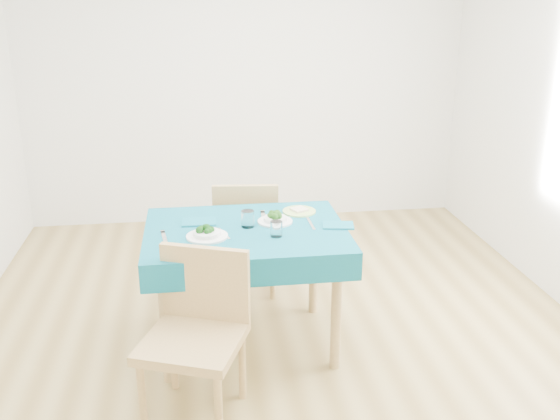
{
  "coord_description": "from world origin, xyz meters",
  "views": [
    {
      "loc": [
        -0.48,
        -3.43,
        2.06
      ],
      "look_at": [
        0.0,
        0.0,
        0.85
      ],
      "focal_mm": 40.0,
      "sensor_mm": 36.0,
      "label": 1
    }
  ],
  "objects": [
    {
      "name": "side_plate",
      "position": [
        0.15,
        0.2,
        0.76
      ],
      "size": [
        0.21,
        0.21,
        0.01
      ],
      "primitive_type": "cylinder",
      "color": "#ADD769",
      "rests_on": "table"
    },
    {
      "name": "chair_near",
      "position": [
        -0.54,
        -0.71,
        0.59
      ],
      "size": [
        0.62,
        0.65,
        1.17
      ],
      "primitive_type": "cube",
      "rotation": [
        0.0,
        0.0,
        -0.37
      ],
      "color": "#A1804B",
      "rests_on": "ground"
    },
    {
      "name": "napkin_near",
      "position": [
        -0.48,
        0.1,
        0.76
      ],
      "size": [
        0.2,
        0.15,
        0.01
      ],
      "primitive_type": "cube",
      "rotation": [
        0.0,
        0.0,
        -0.03
      ],
      "color": "#0D5C70",
      "rests_on": "table"
    },
    {
      "name": "fork_near",
      "position": [
        -0.68,
        -0.11,
        0.76
      ],
      "size": [
        0.05,
        0.18,
        0.0
      ],
      "primitive_type": "cube",
      "rotation": [
        0.0,
        0.0,
        0.13
      ],
      "color": "silver",
      "rests_on": "table"
    },
    {
      "name": "room_shell",
      "position": [
        0.0,
        0.0,
        1.35
      ],
      "size": [
        4.02,
        4.52,
        2.73
      ],
      "color": "olive",
      "rests_on": "ground"
    },
    {
      "name": "bowl_near",
      "position": [
        -0.44,
        -0.14,
        0.79
      ],
      "size": [
        0.24,
        0.24,
        0.07
      ],
      "primitive_type": null,
      "color": "white",
      "rests_on": "table"
    },
    {
      "name": "chair_far",
      "position": [
        -0.14,
        0.72,
        0.55
      ],
      "size": [
        0.49,
        0.53,
        1.1
      ],
      "primitive_type": "cube",
      "rotation": [
        0.0,
        0.0,
        3.04
      ],
      "color": "#A1804B",
      "rests_on": "ground"
    },
    {
      "name": "knife_far",
      "position": [
        0.18,
        -0.01,
        0.76
      ],
      "size": [
        0.02,
        0.21,
        0.0
      ],
      "primitive_type": "cube",
      "rotation": [
        0.0,
        0.0,
        0.02
      ],
      "color": "silver",
      "rests_on": "table"
    },
    {
      "name": "tumbler_center",
      "position": [
        -0.19,
        -0.01,
        0.81
      ],
      "size": [
        0.08,
        0.08,
        0.1
      ],
      "primitive_type": "cylinder",
      "color": "white",
      "rests_on": "table"
    },
    {
      "name": "table",
      "position": [
        -0.21,
        -0.04,
        0.38
      ],
      "size": [
        1.16,
        0.88,
        0.76
      ],
      "primitive_type": "cube",
      "color": "#095266",
      "rests_on": "ground"
    },
    {
      "name": "tumbler_side",
      "position": [
        -0.05,
        -0.18,
        0.8
      ],
      "size": [
        0.07,
        0.07,
        0.09
      ],
      "primitive_type": "cylinder",
      "color": "white",
      "rests_on": "table"
    },
    {
      "name": "bowl_far",
      "position": [
        -0.02,
        0.04,
        0.79
      ],
      "size": [
        0.21,
        0.21,
        0.06
      ],
      "primitive_type": null,
      "color": "white",
      "rests_on": "table"
    },
    {
      "name": "knife_near",
      "position": [
        -0.34,
        -0.1,
        0.76
      ],
      "size": [
        0.07,
        0.19,
        0.0
      ],
      "primitive_type": "cube",
      "rotation": [
        0.0,
        0.0,
        0.29
      ],
      "color": "silver",
      "rests_on": "table"
    },
    {
      "name": "bread_slice",
      "position": [
        0.15,
        0.2,
        0.78
      ],
      "size": [
        0.12,
        0.12,
        0.01
      ],
      "primitive_type": "cube",
      "rotation": [
        0.0,
        0.0,
        0.45
      ],
      "color": "beige",
      "rests_on": "side_plate"
    },
    {
      "name": "napkin_far",
      "position": [
        0.34,
        -0.07,
        0.76
      ],
      "size": [
        0.2,
        0.16,
        0.01
      ],
      "primitive_type": "cube",
      "rotation": [
        0.0,
        0.0,
        -0.17
      ],
      "color": "#0D5C70",
      "rests_on": "table"
    },
    {
      "name": "fork_far",
      "position": [
        -0.08,
        0.14,
        0.76
      ],
      "size": [
        0.04,
        0.2,
        0.0
      ],
      "primitive_type": "cube",
      "rotation": [
        0.0,
        0.0,
        -0.05
      ],
      "color": "silver",
      "rests_on": "table"
    }
  ]
}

